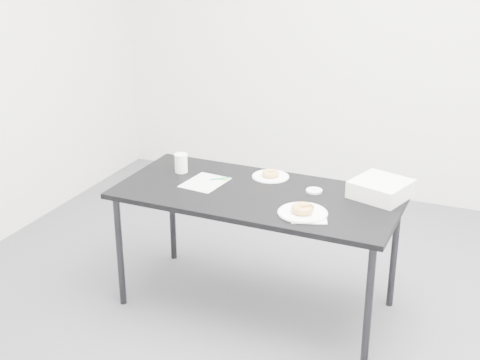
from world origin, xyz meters
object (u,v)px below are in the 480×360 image
at_px(pen, 220,179).
at_px(bakery_box, 381,189).
at_px(donut_near, 303,209).
at_px(donut_far, 271,173).
at_px(plate_near, 303,213).
at_px(coffee_cup, 181,163).
at_px(table, 257,202).
at_px(plate_far, 271,177).
at_px(scorecard, 205,182).

relative_size(pen, bakery_box, 0.44).
height_order(donut_near, donut_far, donut_near).
bearing_deg(bakery_box, plate_near, -112.03).
bearing_deg(coffee_cup, pen, -4.51).
relative_size(pen, donut_far, 1.20).
relative_size(table, coffee_cup, 13.88).
xyz_separation_m(plate_near, coffee_cup, (-0.86, 0.30, 0.05)).
bearing_deg(plate_far, coffee_cup, -165.88).
bearing_deg(coffee_cup, plate_near, -18.91).
height_order(donut_far, bakery_box, bakery_box).
bearing_deg(coffee_cup, table, -12.53).
height_order(donut_near, coffee_cup, coffee_cup).
xyz_separation_m(table, donut_far, (-0.02, 0.25, 0.08)).
relative_size(scorecard, pen, 2.15).
height_order(pen, plate_far, pen).
bearing_deg(donut_far, plate_far, 0.00).
bearing_deg(plate_near, donut_far, 128.38).
relative_size(table, plate_far, 7.30).
distance_m(donut_near, donut_far, 0.54).
height_order(table, bakery_box, bakery_box).
relative_size(pen, coffee_cup, 1.07).
bearing_deg(bakery_box, table, -144.16).
distance_m(scorecard, donut_near, 0.68).
bearing_deg(donut_far, table, -86.40).
relative_size(table, scorecard, 6.02).
height_order(table, plate_far, plate_far).
bearing_deg(table, plate_far, 94.31).
bearing_deg(donut_far, pen, -149.23).
xyz_separation_m(donut_far, coffee_cup, (-0.52, -0.13, 0.03)).
distance_m(table, donut_near, 0.38).
height_order(scorecard, bakery_box, bakery_box).
bearing_deg(scorecard, donut_far, 42.43).
relative_size(donut_far, bakery_box, 0.37).
bearing_deg(table, plate_near, -27.84).
xyz_separation_m(scorecard, plate_far, (0.32, 0.23, 0.00)).
xyz_separation_m(table, bakery_box, (0.64, 0.21, 0.10)).
bearing_deg(bakery_box, plate_far, -165.85).
relative_size(plate_near, plate_far, 1.19).
bearing_deg(table, coffee_cup, 168.17).
distance_m(scorecard, plate_near, 0.68).
xyz_separation_m(pen, plate_near, (0.59, -0.27, 0.00)).
relative_size(pen, plate_near, 0.47).
bearing_deg(coffee_cup, bakery_box, 4.50).
distance_m(pen, donut_far, 0.30).
distance_m(pen, donut_near, 0.66).
xyz_separation_m(table, pen, (-0.27, 0.10, 0.06)).
bearing_deg(plate_far, bakery_box, -3.37).
bearing_deg(donut_far, plate_near, -51.62).
distance_m(plate_near, coffee_cup, 0.91).
bearing_deg(donut_far, bakery_box, -3.37).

